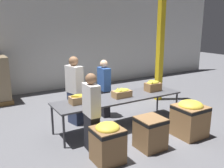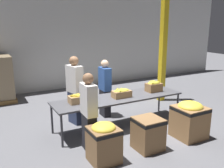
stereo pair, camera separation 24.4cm
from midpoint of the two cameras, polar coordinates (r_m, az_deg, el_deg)
The scene contains 13 objects.
ground_plane at distance 6.47m, azimuth 2.63°, elevation -9.58°, with size 30.00×30.00×0.00m, color slate.
wall_back at distance 9.90m, azimuth -10.50°, elevation 10.37°, with size 16.00×0.08×4.00m.
sorting_table at distance 6.21m, azimuth 2.70°, elevation -3.36°, with size 3.32×0.89×0.78m.
banana_box_0 at distance 5.76m, azimuth -6.67°, elevation -3.29°, with size 0.41×0.27×0.22m.
banana_box_1 at distance 6.15m, azimuth 3.33°, elevation -2.05°, with size 0.46×0.30×0.23m.
banana_box_2 at distance 6.77m, azimuth 10.54°, elevation -0.47°, with size 0.41×0.28×0.29m.
volunteer_0 at distance 5.05m, azimuth -3.92°, elevation -6.63°, with size 0.24×0.44×1.63m.
volunteer_1 at distance 6.43m, azimuth -7.40°, elevation -1.52°, with size 0.34×0.51×1.76m.
volunteer_2 at distance 6.90m, azimuth -0.63°, elevation -1.05°, with size 0.23×0.44×1.59m.
donation_bin_0 at distance 4.78m, azimuth -0.41°, elevation -12.96°, with size 0.54×0.54×0.78m.
donation_bin_1 at distance 5.32m, azimuth 9.56°, elevation -10.89°, with size 0.54×0.54×0.67m.
donation_bin_2 at distance 6.02m, azimuth 18.42°, elevation -7.49°, with size 0.66×0.66×0.86m.
support_pillar at distance 8.34m, azimuth 12.49°, elevation 9.64°, with size 0.19×0.19×4.00m.
Camera 2 is at (-2.98, -5.12, 2.58)m, focal length 40.00 mm.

